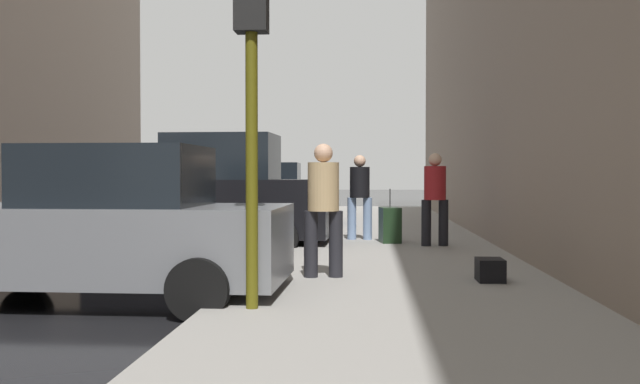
{
  "coord_description": "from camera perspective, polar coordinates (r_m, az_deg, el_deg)",
  "views": [
    {
      "loc": [
        5.64,
        -9.65,
        1.46
      ],
      "look_at": [
        4.76,
        3.35,
        1.15
      ],
      "focal_mm": 40.0,
      "sensor_mm": 36.0,
      "label": 1
    }
  ],
  "objects": [
    {
      "name": "duffel_bag",
      "position": [
        9.06,
        13.45,
        -6.08
      ],
      "size": [
        0.32,
        0.44,
        0.28
      ],
      "color": "black",
      "rests_on": "sidewalk"
    },
    {
      "name": "pedestrian_in_jeans",
      "position": [
        14.41,
        3.2,
        -0.03
      ],
      "size": [
        0.51,
        0.42,
        1.71
      ],
      "color": "#728CB2",
      "rests_on": "sidewalk"
    },
    {
      "name": "parked_blue_sedan",
      "position": [
        19.65,
        -4.88,
        -0.4
      ],
      "size": [
        4.26,
        2.17,
        1.79
      ],
      "color": "navy",
      "rests_on": "ground_plane"
    },
    {
      "name": "fire_hydrant",
      "position": [
        17.39,
        -0.04,
        -1.79
      ],
      "size": [
        0.42,
        0.22,
        0.7
      ],
      "color": "red",
      "rests_on": "sidewalk"
    },
    {
      "name": "rolling_suitcase",
      "position": [
        13.86,
        5.62,
        -2.64
      ],
      "size": [
        0.44,
        0.61,
        1.04
      ],
      "color": "black",
      "rests_on": "sidewalk"
    },
    {
      "name": "traffic_light",
      "position": [
        7.12,
        -5.49,
        11.86
      ],
      "size": [
        0.32,
        0.32,
        3.6
      ],
      "color": "#514C0F",
      "rests_on": "sidewalk"
    },
    {
      "name": "parked_gray_coupe",
      "position": [
        8.48,
        -16.82,
        -2.82
      ],
      "size": [
        4.23,
        2.12,
        1.79
      ],
      "color": "slate",
      "rests_on": "ground_plane"
    },
    {
      "name": "sidewalk",
      "position": [
        9.76,
        6.01,
        -6.79
      ],
      "size": [
        4.0,
        40.0,
        0.15
      ],
      "primitive_type": "cube",
      "color": "gray",
      "rests_on": "ground_plane"
    },
    {
      "name": "pedestrian_in_tan_coat",
      "position": [
        9.1,
        0.27,
        -0.86
      ],
      "size": [
        0.52,
        0.44,
        1.71
      ],
      "color": "black",
      "rests_on": "sidewalk"
    },
    {
      "name": "parked_black_suv",
      "position": [
        14.06,
        -8.41,
        -0.38
      ],
      "size": [
        4.65,
        2.16,
        2.25
      ],
      "color": "black",
      "rests_on": "ground_plane"
    },
    {
      "name": "pedestrian_in_red_jacket",
      "position": [
        13.28,
        9.18,
        -0.17
      ],
      "size": [
        0.52,
        0.45,
        1.71
      ],
      "color": "black",
      "rests_on": "sidewalk"
    }
  ]
}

